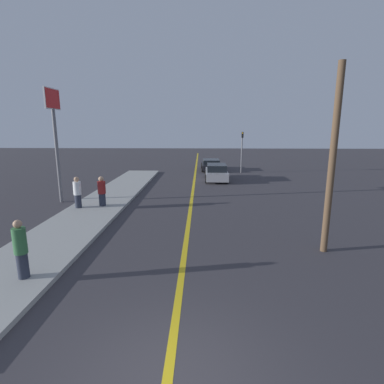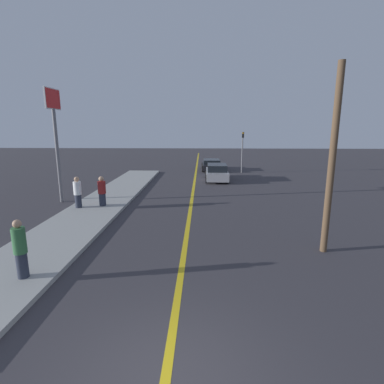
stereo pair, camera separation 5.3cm
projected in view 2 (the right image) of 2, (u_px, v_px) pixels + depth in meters
name	position (u px, v px, depth m)	size (l,w,h in m)	color
ground_plane	(165.00, 383.00, 5.37)	(120.00, 120.00, 0.00)	#38353A
road_center_line	(194.00, 187.00, 22.94)	(0.20, 60.00, 0.01)	gold
sidewalk_left	(104.00, 202.00, 17.96)	(3.04, 25.46, 0.16)	#9E9E99
car_near_right_lane	(217.00, 172.00, 25.65)	(1.96, 4.38, 1.39)	#9E9EA3
car_ahead_center	(212.00, 165.00, 31.62)	(2.08, 4.40, 1.16)	black
pedestrian_near_curb	(20.00, 249.00, 8.64)	(0.37, 0.37, 1.77)	#282D3D
pedestrian_mid_group	(78.00, 192.00, 16.29)	(0.41, 0.41, 1.71)	#282D3D
pedestrian_far_standing	(102.00, 191.00, 16.71)	(0.43, 0.43, 1.66)	#282D3D
traffic_light	(242.00, 148.00, 29.40)	(0.18, 0.40, 4.01)	slate
roadside_sign	(54.00, 121.00, 17.31)	(0.20, 1.74, 6.66)	slate
utility_pole	(332.00, 162.00, 10.37)	(0.24, 0.24, 6.62)	brown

